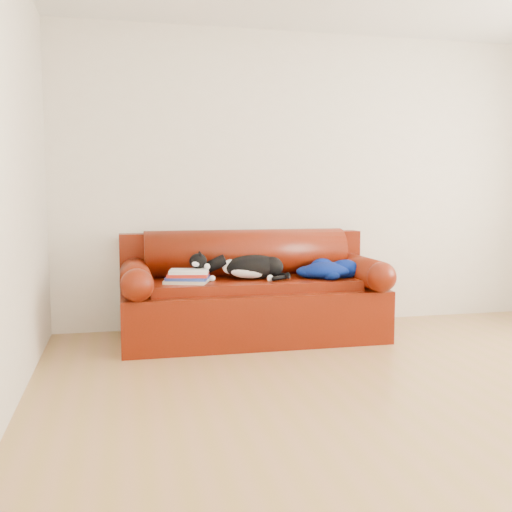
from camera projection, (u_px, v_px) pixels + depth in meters
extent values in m
plane|color=olive|center=(406.00, 392.00, 3.60)|extent=(4.50, 4.50, 0.00)
cube|color=beige|center=(308.00, 180.00, 5.40)|extent=(4.50, 0.02, 2.60)
cube|color=#390F02|center=(252.00, 313.00, 4.90)|extent=(2.10, 0.90, 0.42)
cube|color=#390F02|center=(253.00, 285.00, 4.82)|extent=(1.66, 0.62, 0.10)
cylinder|color=black|center=(138.00, 352.00, 4.39)|extent=(0.06, 0.06, 0.05)
cylinder|color=black|center=(374.00, 339.00, 4.80)|extent=(0.06, 0.06, 0.05)
cylinder|color=black|center=(136.00, 332.00, 5.03)|extent=(0.06, 0.06, 0.05)
cylinder|color=black|center=(344.00, 321.00, 5.44)|extent=(0.06, 0.06, 0.05)
cube|color=#390F02|center=(243.00, 281.00, 5.22)|extent=(2.10, 0.18, 0.85)
cylinder|color=#390F02|center=(246.00, 253.00, 5.09)|extent=(1.70, 0.40, 0.40)
cylinder|color=#390F02|center=(135.00, 277.00, 4.66)|extent=(0.24, 0.88, 0.24)
sphere|color=#390F02|center=(137.00, 285.00, 4.23)|extent=(0.24, 0.24, 0.24)
cylinder|color=#390F02|center=(359.00, 270.00, 5.07)|extent=(0.24, 0.88, 0.24)
sphere|color=#390F02|center=(381.00, 277.00, 4.64)|extent=(0.24, 0.24, 0.24)
cube|color=beige|center=(188.00, 281.00, 4.62)|extent=(0.38, 0.34, 0.02)
cube|color=white|center=(188.00, 281.00, 4.62)|extent=(0.37, 0.32, 0.02)
cube|color=#1C3698|center=(188.00, 278.00, 4.62)|extent=(0.37, 0.32, 0.02)
cube|color=white|center=(188.00, 278.00, 4.62)|extent=(0.35, 0.30, 0.02)
cube|color=red|center=(188.00, 275.00, 4.62)|extent=(0.35, 0.30, 0.02)
cube|color=white|center=(188.00, 275.00, 4.62)|extent=(0.33, 0.28, 0.02)
cube|color=white|center=(188.00, 271.00, 4.61)|extent=(0.33, 0.28, 0.02)
cube|color=white|center=(188.00, 271.00, 4.61)|extent=(0.32, 0.26, 0.02)
ellipsoid|color=black|center=(254.00, 267.00, 4.80)|extent=(0.52, 0.36, 0.19)
ellipsoid|color=white|center=(251.00, 272.00, 4.75)|extent=(0.35, 0.22, 0.12)
ellipsoid|color=white|center=(231.00, 267.00, 4.78)|extent=(0.16, 0.15, 0.12)
ellipsoid|color=black|center=(271.00, 269.00, 4.81)|extent=(0.23, 0.23, 0.17)
ellipsoid|color=black|center=(216.00, 259.00, 4.81)|extent=(0.17, 0.16, 0.12)
ellipsoid|color=white|center=(214.00, 262.00, 4.76)|extent=(0.08, 0.07, 0.05)
sphere|color=#BF7272|center=(212.00, 262.00, 4.75)|extent=(0.02, 0.02, 0.02)
cone|color=black|center=(217.00, 253.00, 4.77)|extent=(0.06, 0.06, 0.06)
cone|color=black|center=(218.00, 252.00, 4.83)|extent=(0.06, 0.06, 0.06)
cylinder|color=black|center=(284.00, 276.00, 4.79)|extent=(0.07, 0.17, 0.04)
sphere|color=white|center=(225.00, 277.00, 4.77)|extent=(0.05, 0.05, 0.05)
sphere|color=white|center=(270.00, 278.00, 4.70)|extent=(0.05, 0.05, 0.05)
ellipsoid|color=#020E43|center=(327.00, 270.00, 4.87)|extent=(0.49, 0.47, 0.13)
ellipsoid|color=#020E43|center=(345.00, 268.00, 4.90)|extent=(0.30, 0.28, 0.15)
ellipsoid|color=#020E43|center=(312.00, 271.00, 4.89)|extent=(0.31, 0.34, 0.10)
ellipsoid|color=#020E43|center=(322.00, 267.00, 5.00)|extent=(0.25, 0.22, 0.15)
ellipsoid|color=#020E43|center=(330.00, 274.00, 4.77)|extent=(0.20, 0.21, 0.10)
ellipsoid|color=silver|center=(339.00, 268.00, 4.84)|extent=(0.19, 0.11, 0.04)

